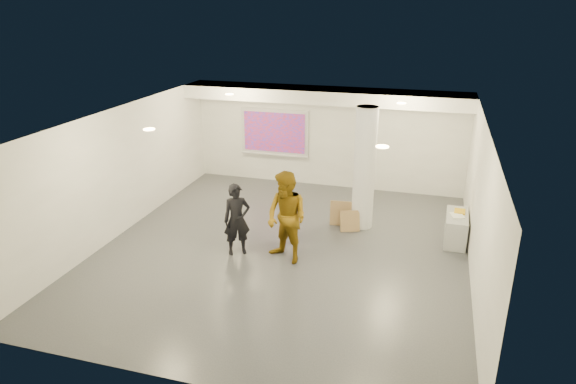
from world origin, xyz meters
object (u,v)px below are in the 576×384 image
(column, at_px, (364,169))
(credenza, at_px, (456,228))
(woman, at_px, (237,220))
(man, at_px, (287,218))
(projection_screen, at_px, (275,133))

(column, relative_size, credenza, 2.61)
(column, bearing_deg, woman, -137.55)
(credenza, height_order, man, man)
(credenza, distance_m, woman, 5.06)
(credenza, relative_size, man, 0.58)
(column, relative_size, woman, 1.86)
(column, xyz_separation_m, credenza, (2.22, -0.27, -1.16))
(man, bearing_deg, credenza, 56.58)
(column, bearing_deg, man, -119.92)
(projection_screen, relative_size, credenza, 1.83)
(man, bearing_deg, woman, -153.82)
(projection_screen, bearing_deg, column, -40.56)
(column, height_order, man, column)
(column, xyz_separation_m, man, (-1.29, -2.24, -0.50))
(projection_screen, bearing_deg, man, -69.66)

